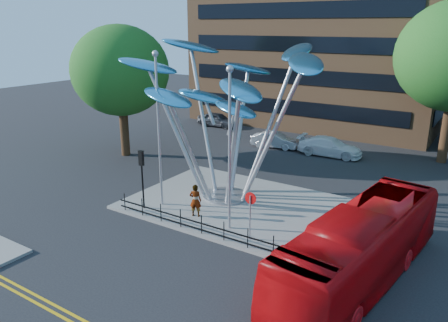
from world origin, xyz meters
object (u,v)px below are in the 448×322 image
Objects in this scene: no_entry_sign_island at (250,208)px; red_bus at (361,247)px; street_lamp_left at (158,117)px; street_lamp_right at (230,135)px; parked_car_right at (330,147)px; parked_car_mid at (275,140)px; leaf_sculpture at (226,86)px; parked_car_left at (217,120)px; tree_left at (120,71)px; pedestrian at (195,200)px; traffic_light_island at (142,167)px.

no_entry_sign_island is 5.54m from red_bus.
street_lamp_left is 5.03m from street_lamp_right.
parked_car_mid is at bearing 89.80° from parked_car_right.
leaf_sculpture is 20.73m from parked_car_left.
no_entry_sign_island is at bearing -25.07° from tree_left.
street_lamp_right is (2.57, -3.68, -1.78)m from leaf_sculpture.
parked_car_left is (-11.50, 16.12, -6.14)m from leaf_sculpture.
tree_left is at bearing 145.62° from street_lamp_left.
tree_left is at bearing -50.22° from pedestrian.
no_entry_sign_island is 0.57× the size of parked_car_left.
red_bus is 29.64m from parked_car_left.
parked_car_right is (14.06, 8.95, -6.05)m from tree_left.
parked_car_left is at bearing 115.15° from street_lamp_left.
parked_car_mid is at bearing 43.25° from tree_left.
leaf_sculpture is at bearing 161.18° from red_bus.
street_lamp_right is at bearing 5.19° from traffic_light_island.
no_entry_sign_island is 0.48× the size of parked_car_right.
red_bus is at bearing -159.72° from parked_car_right.
leaf_sculpture is at bearing 52.60° from street_lamp_left.
parked_car_mid is at bearing 91.01° from street_lamp_left.
parked_car_mid is at bearing -100.46° from pedestrian.
no_entry_sign_island is at bearing -145.79° from parked_car_left.
street_lamp_right is at bearing -169.83° from parked_car_mid.
red_bus is at bearing -2.44° from traffic_light_island.
parked_car_left is at bearing 70.84° from parked_car_right.
pedestrian is (-2.35, 0.25, -4.03)m from street_lamp_right.
no_entry_sign_island reaches higher than parked_car_left.
leaf_sculpture is 2.97× the size of parked_car_left.
parked_car_right is (2.13, 12.27, -6.12)m from leaf_sculpture.
no_entry_sign_island is 0.60× the size of parked_car_mid.
red_bus is at bearing -7.28° from street_lamp_left.
tree_left is 23.54m from red_bus.
parked_car_left is (0.44, 12.80, -6.07)m from tree_left.
leaf_sculpture is 2.47× the size of parked_car_right.
street_lamp_right reaches higher than no_entry_sign_island.
tree_left is 3.01× the size of traffic_light_island.
pedestrian reaches higher than parked_car_left.
street_lamp_left is 7.47m from no_entry_sign_island.
parked_car_right is (4.56, 15.45, -4.61)m from street_lamp_left.
parked_car_right is at bearing -95.21° from parked_car_mid.
leaf_sculpture is at bearing -147.80° from parked_car_left.
traffic_light_island reaches higher than no_entry_sign_island.
parked_car_right is (5.06, 16.45, -1.87)m from traffic_light_island.
leaf_sculpture is at bearing 124.91° from street_lamp_right.
street_lamp_left is 1.71× the size of parked_car_right.
leaf_sculpture is 7.71m from no_entry_sign_island.
red_bus is 18.57m from parked_car_right.
street_lamp_left reaches higher than pedestrian.
red_bus is (7.00, -1.03, -3.51)m from street_lamp_right.
parked_car_right is at bearing 80.17° from leaf_sculpture.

